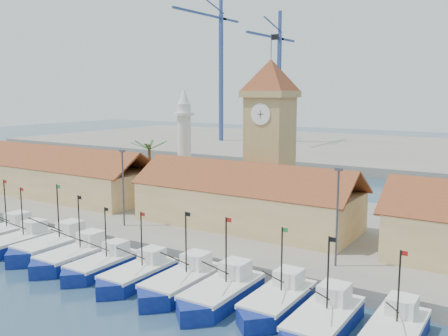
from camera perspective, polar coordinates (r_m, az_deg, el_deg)
The scene contains 21 objects.
ground at distance 45.01m, azimuth -10.70°, elevation -13.88°, with size 400.00×400.00×0.00m, color #1D3D4F.
quay at distance 63.43m, azimuth 4.30°, elevation -6.34°, with size 140.00×32.00×1.50m, color gray.
terminal at distance 143.96m, azimuth 20.65°, elevation 1.67°, with size 240.00×80.00×2.00m, color gray.
boat_0 at distance 63.73m, azimuth -24.21°, elevation -6.99°, with size 3.64×9.98×7.55m.
boat_1 at distance 59.66m, azimuth -22.60°, elevation -7.97°, with size 3.49×9.57×7.24m.
boat_2 at distance 56.73m, azimuth -19.01°, elevation -8.55°, with size 3.80×10.42×7.88m.
boat_3 at distance 52.86m, azimuth -16.80°, elevation -9.77°, with size 3.55×9.73×7.36m.
boat_4 at distance 49.91m, azimuth -13.92°, elevation -10.85°, with size 3.22×8.82×6.68m.
boat_5 at distance 46.76m, azimuth -10.00°, elevation -12.05°, with size 3.30×9.04×6.84m.
boat_6 at distance 44.28m, azimuth -5.03°, elevation -13.08°, with size 3.57×9.77×7.39m.
boat_7 at distance 41.98m, azimuth -0.44°, elevation -14.29°, with size 3.62×9.91×7.50m.
boat_8 at distance 40.80m, azimuth 5.99°, elevation -15.11°, with size 3.41×9.35×7.07m.
boat_9 at distance 38.00m, azimuth 11.13°, elevation -17.04°, with size 3.56×9.76×7.39m.
hall_left at distance 79.82m, azimuth -17.84°, elevation -1.24°, with size 31.20×10.13×7.61m.
hall_center at distance 59.25m, azimuth 2.51°, elevation -4.17°, with size 27.04×10.13×7.61m.
clock_tower at distance 63.26m, azimuth 5.27°, elevation 3.93°, with size 5.80×5.80×22.70m.
minaret at distance 73.11m, azimuth -4.56°, elevation 2.82°, with size 3.00×3.00×16.30m.
palm_tree at distance 75.11m, azimuth -8.49°, elevation 0.23°, with size 5.60×5.03×8.39m.
lamp_posts at distance 51.81m, azimuth -1.40°, elevation -3.22°, with size 80.70×0.25×9.03m.
crane_blue_far at distance 156.10m, azimuth -0.64°, elevation 12.40°, with size 1.00×33.76×45.45m.
crane_blue_near at distance 153.05m, azimuth 6.14°, elevation 10.97°, with size 1.00×29.78×39.00m.
Camera 1 is at (28.69, -30.14, 17.15)m, focal length 40.00 mm.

